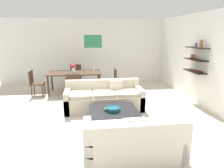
% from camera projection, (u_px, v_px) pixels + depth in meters
% --- Properties ---
extents(ground_plane, '(18.00, 18.00, 0.00)m').
position_uv_depth(ground_plane, '(100.00, 113.00, 5.36)').
color(ground_plane, beige).
extents(back_wall_unit, '(8.40, 0.09, 2.70)m').
position_uv_depth(back_wall_unit, '(100.00, 51.00, 8.45)').
color(back_wall_unit, silver).
rests_on(back_wall_unit, ground).
extents(right_wall_shelf_unit, '(0.34, 8.20, 2.70)m').
position_uv_depth(right_wall_shelf_unit, '(197.00, 59.00, 5.99)').
color(right_wall_shelf_unit, silver).
rests_on(right_wall_shelf_unit, ground).
extents(sofa_beige, '(2.17, 0.90, 0.78)m').
position_uv_depth(sofa_beige, '(104.00, 99.00, 5.63)').
color(sofa_beige, beige).
rests_on(sofa_beige, ground).
extents(loveseat_white, '(1.68, 0.90, 0.78)m').
position_uv_depth(loveseat_white, '(133.00, 141.00, 3.40)').
color(loveseat_white, silver).
rests_on(loveseat_white, ground).
extents(coffee_table, '(1.12, 1.03, 0.38)m').
position_uv_depth(coffee_table, '(114.00, 118.00, 4.57)').
color(coffee_table, black).
rests_on(coffee_table, ground).
extents(decorative_bowl, '(0.34, 0.34, 0.08)m').
position_uv_depth(decorative_bowl, '(113.00, 109.00, 4.50)').
color(decorative_bowl, navy).
rests_on(decorative_bowl, coffee_table).
extents(apple_on_coffee_table, '(0.08, 0.08, 0.08)m').
position_uv_depth(apple_on_coffee_table, '(106.00, 109.00, 4.48)').
color(apple_on_coffee_table, '#669E2D').
rests_on(apple_on_coffee_table, coffee_table).
extents(dining_table, '(1.87, 0.92, 0.75)m').
position_uv_depth(dining_table, '(75.00, 74.00, 7.06)').
color(dining_table, '#422D1E').
rests_on(dining_table, ground).
extents(dining_chair_left_near, '(0.44, 0.44, 0.88)m').
position_uv_depth(dining_chair_left_near, '(35.00, 81.00, 6.74)').
color(dining_chair_left_near, '#422D1E').
rests_on(dining_chair_left_near, ground).
extents(dining_chair_head, '(0.44, 0.44, 0.88)m').
position_uv_depth(dining_chair_head, '(76.00, 74.00, 7.94)').
color(dining_chair_head, '#422D1E').
rests_on(dining_chair_head, ground).
extents(dining_chair_right_near, '(0.44, 0.44, 0.88)m').
position_uv_depth(dining_chair_right_near, '(112.00, 79.00, 7.08)').
color(dining_chair_right_near, '#422D1E').
rests_on(dining_chair_right_near, ground).
extents(dining_chair_foot, '(0.44, 0.44, 0.88)m').
position_uv_depth(dining_chair_foot, '(74.00, 85.00, 6.28)').
color(dining_chair_foot, '#422D1E').
rests_on(dining_chair_foot, ground).
extents(wine_glass_right_near, '(0.06, 0.06, 0.17)m').
position_uv_depth(wine_glass_right_near, '(94.00, 69.00, 7.00)').
color(wine_glass_right_near, silver).
rests_on(wine_glass_right_near, dining_table).
extents(wine_glass_foot, '(0.06, 0.06, 0.15)m').
position_uv_depth(wine_glass_foot, '(74.00, 71.00, 6.64)').
color(wine_glass_foot, silver).
rests_on(wine_glass_foot, dining_table).
extents(wine_glass_head, '(0.08, 0.08, 0.18)m').
position_uv_depth(wine_glass_head, '(75.00, 67.00, 7.40)').
color(wine_glass_head, silver).
rests_on(wine_glass_head, dining_table).
extents(centerpiece_vase, '(0.16, 0.16, 0.30)m').
position_uv_depth(centerpiece_vase, '(73.00, 68.00, 7.00)').
color(centerpiece_vase, silver).
rests_on(centerpiece_vase, dining_table).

